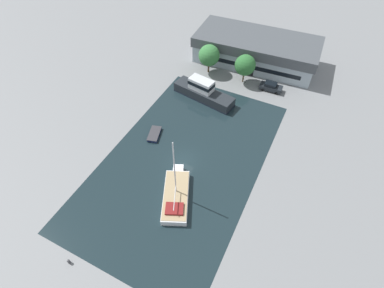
{
  "coord_description": "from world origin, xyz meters",
  "views": [
    {
      "loc": [
        14.11,
        -25.45,
        36.26
      ],
      "look_at": [
        0.0,
        2.86,
        1.0
      ],
      "focal_mm": 28.0,
      "sensor_mm": 36.0,
      "label": 1
    }
  ],
  "objects_px": {
    "warehouse_building": "(256,49)",
    "quay_tree_by_water": "(209,55)",
    "quay_tree_near_building": "(245,65)",
    "sailboat_moored": "(176,195)",
    "parked_car": "(271,87)",
    "small_dinghy": "(154,134)",
    "motor_cruiser": "(203,92)"
  },
  "relations": [
    {
      "from": "parked_car",
      "to": "small_dinghy",
      "type": "height_order",
      "value": "parked_car"
    },
    {
      "from": "quay_tree_near_building",
      "to": "motor_cruiser",
      "type": "relative_size",
      "value": 0.47
    },
    {
      "from": "quay_tree_near_building",
      "to": "sailboat_moored",
      "type": "xyz_separation_m",
      "value": [
        0.94,
        -29.65,
        -3.19
      ]
    },
    {
      "from": "small_dinghy",
      "to": "quay_tree_near_building",
      "type": "bearing_deg",
      "value": -127.7
    },
    {
      "from": "warehouse_building",
      "to": "quay_tree_by_water",
      "type": "distance_m",
      "value": 10.85
    },
    {
      "from": "quay_tree_near_building",
      "to": "small_dinghy",
      "type": "xyz_separation_m",
      "value": [
        -8.09,
        -20.63,
        -3.55
      ]
    },
    {
      "from": "quay_tree_near_building",
      "to": "warehouse_building",
      "type": "bearing_deg",
      "value": 92.2
    },
    {
      "from": "motor_cruiser",
      "to": "small_dinghy",
      "type": "distance_m",
      "value": 12.92
    },
    {
      "from": "quay_tree_by_water",
      "to": "parked_car",
      "type": "distance_m",
      "value": 13.63
    },
    {
      "from": "warehouse_building",
      "to": "quay_tree_near_building",
      "type": "bearing_deg",
      "value": -91.26
    },
    {
      "from": "quay_tree_near_building",
      "to": "sailboat_moored",
      "type": "height_order",
      "value": "sailboat_moored"
    },
    {
      "from": "warehouse_building",
      "to": "quay_tree_near_building",
      "type": "distance_m",
      "value": 8.09
    },
    {
      "from": "sailboat_moored",
      "to": "parked_car",
      "type": "bearing_deg",
      "value": 56.58
    },
    {
      "from": "warehouse_building",
      "to": "parked_car",
      "type": "xyz_separation_m",
      "value": [
        6.04,
        -8.25,
        -1.99
      ]
    },
    {
      "from": "parked_car",
      "to": "small_dinghy",
      "type": "bearing_deg",
      "value": -36.05
    },
    {
      "from": "sailboat_moored",
      "to": "quay_tree_near_building",
      "type": "bearing_deg",
      "value": 67.65
    },
    {
      "from": "motor_cruiser",
      "to": "sailboat_moored",
      "type": "bearing_deg",
      "value": -154.86
    },
    {
      "from": "quay_tree_by_water",
      "to": "parked_car",
      "type": "height_order",
      "value": "quay_tree_by_water"
    },
    {
      "from": "motor_cruiser",
      "to": "small_dinghy",
      "type": "bearing_deg",
      "value": 175.82
    },
    {
      "from": "parked_car",
      "to": "sailboat_moored",
      "type": "xyz_separation_m",
      "value": [
        -4.79,
        -29.43,
        -0.22
      ]
    },
    {
      "from": "motor_cruiser",
      "to": "warehouse_building",
      "type": "bearing_deg",
      "value": -6.46
    },
    {
      "from": "parked_car",
      "to": "motor_cruiser",
      "type": "distance_m",
      "value": 13.34
    },
    {
      "from": "warehouse_building",
      "to": "quay_tree_near_building",
      "type": "xyz_separation_m",
      "value": [
        0.31,
        -8.02,
        0.98
      ]
    },
    {
      "from": "parked_car",
      "to": "warehouse_building",
      "type": "bearing_deg",
      "value": -145.71
    },
    {
      "from": "sailboat_moored",
      "to": "motor_cruiser",
      "type": "bearing_deg",
      "value": 81.26
    },
    {
      "from": "quay_tree_by_water",
      "to": "small_dinghy",
      "type": "height_order",
      "value": "quay_tree_by_water"
    },
    {
      "from": "warehouse_building",
      "to": "quay_tree_near_building",
      "type": "relative_size",
      "value": 4.43
    },
    {
      "from": "warehouse_building",
      "to": "quay_tree_near_building",
      "type": "height_order",
      "value": "quay_tree_near_building"
    },
    {
      "from": "parked_car",
      "to": "motor_cruiser",
      "type": "relative_size",
      "value": 0.35
    },
    {
      "from": "quay_tree_near_building",
      "to": "quay_tree_by_water",
      "type": "height_order",
      "value": "quay_tree_by_water"
    },
    {
      "from": "parked_car",
      "to": "motor_cruiser",
      "type": "height_order",
      "value": "motor_cruiser"
    },
    {
      "from": "quay_tree_by_water",
      "to": "warehouse_building",
      "type": "bearing_deg",
      "value": 47.83
    }
  ]
}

